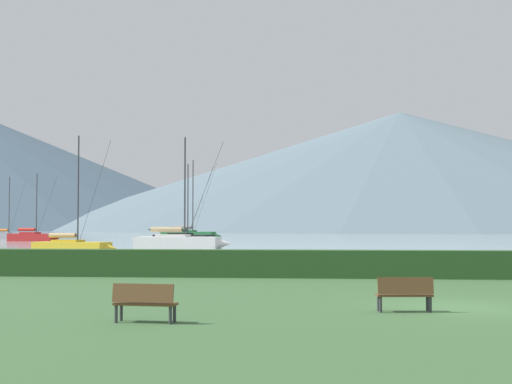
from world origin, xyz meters
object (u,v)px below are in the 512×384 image
at_px(sailboat_slip_4, 184,238).
at_px(sailboat_slip_7, 33,237).
at_px(sailboat_slip_0, 73,247).
at_px(sailboat_slip_5, 6,236).
at_px(park_bench_under_tree, 144,301).
at_px(sailboat_slip_3, 189,235).
at_px(sailboat_slip_6, 179,242).
at_px(park_bench_near_path, 405,293).

bearing_deg(sailboat_slip_4, sailboat_slip_7, 170.45).
xyz_separation_m(sailboat_slip_0, sailboat_slip_5, (-28.37, 50.80, -0.02)).
relative_size(sailboat_slip_0, park_bench_under_tree, 6.00).
xyz_separation_m(sailboat_slip_3, sailboat_slip_5, (-28.64, 1.52, -0.18)).
distance_m(sailboat_slip_3, sailboat_slip_6, 40.55).
xyz_separation_m(sailboat_slip_5, park_bench_near_path, (50.19, -86.51, -0.04)).
relative_size(sailboat_slip_0, sailboat_slip_6, 0.91).
bearing_deg(sailboat_slip_5, sailboat_slip_0, -55.46).
height_order(sailboat_slip_6, sailboat_slip_7, sailboat_slip_6).
height_order(sailboat_slip_5, park_bench_under_tree, sailboat_slip_5).
bearing_deg(sailboat_slip_4, park_bench_near_path, -55.64).
bearing_deg(sailboat_slip_6, sailboat_slip_7, 135.49).
relative_size(sailboat_slip_4, sailboat_slip_6, 0.91).
distance_m(sailboat_slip_6, park_bench_under_tree, 48.45).
distance_m(sailboat_slip_0, sailboat_slip_5, 58.18).
distance_m(sailboat_slip_3, sailboat_slip_7, 21.98).
relative_size(sailboat_slip_3, park_bench_under_tree, 7.54).
distance_m(sailboat_slip_6, sailboat_slip_7, 41.09).
height_order(sailboat_slip_3, sailboat_slip_4, sailboat_slip_3).
bearing_deg(sailboat_slip_4, park_bench_under_tree, -61.59).
bearing_deg(park_bench_under_tree, sailboat_slip_4, 105.85).
relative_size(sailboat_slip_3, sailboat_slip_5, 1.23).
bearing_deg(sailboat_slip_5, park_bench_under_tree, -58.56).
relative_size(sailboat_slip_5, sailboat_slip_6, 0.93).
distance_m(sailboat_slip_3, park_bench_near_path, 87.68).
bearing_deg(park_bench_near_path, park_bench_under_tree, -162.83).
bearing_deg(sailboat_slip_5, park_bench_near_path, -54.52).
height_order(sailboat_slip_4, sailboat_slip_7, sailboat_slip_4).
xyz_separation_m(sailboat_slip_7, park_bench_near_path, (41.73, -76.27, -0.10)).
distance_m(sailboat_slip_3, sailboat_slip_5, 28.68).
height_order(sailboat_slip_5, park_bench_near_path, sailboat_slip_5).
relative_size(sailboat_slip_5, park_bench_near_path, 6.24).
relative_size(sailboat_slip_7, park_bench_under_tree, 5.95).
bearing_deg(sailboat_slip_4, sailboat_slip_3, 117.18).
distance_m(sailboat_slip_6, park_bench_near_path, 47.43).
bearing_deg(sailboat_slip_6, park_bench_under_tree, -74.59).
relative_size(sailboat_slip_0, sailboat_slip_4, 1.00).
xyz_separation_m(sailboat_slip_4, sailboat_slip_6, (3.14, -18.89, 0.06)).
height_order(sailboat_slip_6, park_bench_near_path, sailboat_slip_6).
xyz_separation_m(sailboat_slip_6, park_bench_under_tree, (8.63, -47.67, -0.20)).
bearing_deg(sailboat_slip_7, park_bench_under_tree, -56.74).
bearing_deg(park_bench_under_tree, sailboat_slip_0, 117.55).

